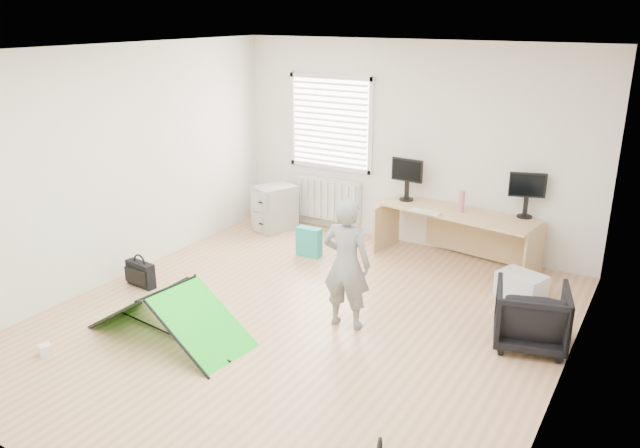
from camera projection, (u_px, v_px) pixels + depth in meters
The scene contains 17 objects.
ground at pixel (300, 322), 6.41m from camera, with size 5.50×5.50×0.00m, color tan.
back_wall at pixel (411, 146), 8.21m from camera, with size 5.00×0.02×2.70m, color silver.
window at pixel (330, 123), 8.69m from camera, with size 1.20×0.06×1.20m, color silver.
radiator at pixel (329, 199), 9.02m from camera, with size 1.00×0.12×0.60m, color silver.
desk at pixel (456, 237), 7.85m from camera, with size 1.96×0.62×0.67m, color tan.
filing_cabinet at pixel (275, 208), 9.03m from camera, with size 0.42×0.56×0.66m, color #A1A4A7.
monitor_left at pixel (407, 185), 8.16m from camera, with size 0.43×0.09×0.41m, color black.
monitor_right at pixel (526, 201), 7.48m from camera, with size 0.43×0.09×0.41m, color black.
keyboard at pixel (425, 212), 7.71m from camera, with size 0.41×0.14×0.02m, color beige.
thermos at pixel (461, 202), 7.70m from camera, with size 0.08×0.08×0.27m, color #C36D83.
office_chair at pixel (531, 316), 5.89m from camera, with size 0.65×0.67×0.61m, color black.
person at pixel (346, 264), 6.13m from camera, with size 0.49×0.32×1.35m, color gray.
kite at pixel (169, 312), 6.06m from camera, with size 1.66×0.73×0.51m, color #14D419, non-canonical shape.
storage_crate at pixel (521, 285), 6.94m from camera, with size 0.49×0.34×0.28m, color silver.
tote_bag at pixel (309, 242), 8.09m from camera, with size 0.32×0.14×0.38m, color teal.
laptop_bag at pixel (141, 274), 7.21m from camera, with size 0.39×0.12×0.29m, color black.
white_box at pixel (45, 350), 5.78m from camera, with size 0.11×0.11×0.11m, color silver.
Camera 1 is at (3.10, -4.83, 3.04)m, focal length 35.00 mm.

